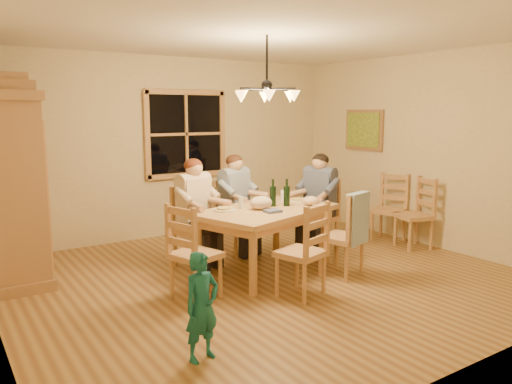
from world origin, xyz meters
TOP-DOWN VIEW (x-y plane):
  - floor at (0.00, 0.00)m, footprint 5.50×5.50m
  - ceiling at (0.00, 0.00)m, footprint 5.50×5.00m
  - wall_back at (0.00, 2.50)m, footprint 5.50×0.02m
  - wall_right at (2.75, 0.00)m, footprint 0.02×5.00m
  - window at (0.20, 2.47)m, footprint 1.30×0.06m
  - painting at (2.71, 1.20)m, footprint 0.06×0.78m
  - chandelier at (-0.00, 0.00)m, footprint 0.77×0.68m
  - armoire at (-2.42, 1.57)m, footprint 0.66×1.40m
  - dining_table at (0.15, 0.22)m, footprint 1.88×1.45m
  - chair_far_left at (-0.48, 0.84)m, footprint 0.54×0.53m
  - chair_far_right at (0.23, 1.06)m, footprint 0.54×0.53m
  - chair_near_left at (-0.02, -0.65)m, footprint 0.54×0.53m
  - chair_near_right at (0.77, -0.41)m, footprint 0.54×0.53m
  - chair_end_left at (-0.95, -0.12)m, footprint 0.53×0.54m
  - chair_end_right at (1.25, 0.55)m, footprint 0.53×0.54m
  - adult_woman at (-0.48, 0.84)m, footprint 0.49×0.51m
  - adult_plaid_man at (0.23, 1.06)m, footprint 0.49×0.51m
  - adult_slate_man at (1.25, 0.55)m, footprint 0.51×0.49m
  - towel at (0.83, -0.59)m, footprint 0.39×0.21m
  - wine_bottle_a at (0.30, 0.29)m, footprint 0.08×0.08m
  - wine_bottle_b at (0.45, 0.21)m, footprint 0.08×0.08m
  - plate_woman at (-0.33, 0.38)m, footprint 0.26×0.26m
  - plate_plaid at (0.32, 0.53)m, footprint 0.26×0.26m
  - plate_slate at (0.75, 0.38)m, footprint 0.26×0.26m
  - wine_glass_a at (-0.10, 0.38)m, footprint 0.06×0.06m
  - wine_glass_b at (0.60, 0.50)m, footprint 0.06×0.06m
  - cap at (0.72, 0.09)m, footprint 0.20×0.20m
  - napkin at (0.08, -0.01)m, footprint 0.21×0.19m
  - cloth_bundle at (0.07, 0.21)m, footprint 0.28×0.22m
  - child at (-1.49, -1.30)m, footprint 0.34×0.26m
  - chair_spare_front at (2.45, -0.07)m, footprint 0.53×0.54m
  - chair_spare_back at (2.45, 0.39)m, footprint 0.54×0.56m

SIDE VIEW (x-z plane):
  - floor at x=0.00m, z-range 0.00..0.00m
  - chair_far_left at x=-0.48m, z-range -0.19..0.80m
  - chair_far_right at x=0.23m, z-range -0.19..0.80m
  - chair_near_left at x=-0.02m, z-range -0.19..0.80m
  - chair_near_right at x=0.77m, z-range -0.19..0.80m
  - chair_end_left at x=-0.95m, z-range -0.19..0.80m
  - chair_end_right at x=1.25m, z-range -0.19..0.80m
  - chair_spare_front at x=2.45m, z-range -0.19..0.80m
  - chair_spare_back at x=2.45m, z-range -0.19..0.80m
  - child at x=-1.49m, z-range 0.00..0.85m
  - dining_table at x=0.15m, z-range 0.27..1.03m
  - towel at x=0.83m, z-range 0.41..0.99m
  - plate_woman at x=-0.33m, z-range 0.76..0.78m
  - plate_plaid at x=0.32m, z-range 0.76..0.78m
  - plate_slate at x=0.75m, z-range 0.76..0.78m
  - napkin at x=0.08m, z-range 0.76..0.79m
  - cap at x=0.72m, z-range 0.76..0.87m
  - wine_glass_a at x=-0.10m, z-range 0.76..0.90m
  - wine_glass_b at x=0.60m, z-range 0.76..0.90m
  - cloth_bundle at x=0.07m, z-range 0.76..0.91m
  - adult_woman at x=-0.48m, z-range 0.40..1.28m
  - adult_plaid_man at x=0.23m, z-range 0.40..1.28m
  - adult_slate_man at x=1.25m, z-range 0.40..1.28m
  - wine_bottle_a at x=0.30m, z-range 0.76..1.09m
  - wine_bottle_b at x=0.45m, z-range 0.76..1.09m
  - armoire at x=-2.42m, z-range -0.09..2.21m
  - wall_back at x=0.00m, z-range 0.00..2.70m
  - wall_right at x=2.75m, z-range 0.00..2.70m
  - window at x=0.20m, z-range 0.90..2.20m
  - painting at x=2.71m, z-range 1.28..1.92m
  - chandelier at x=0.00m, z-range 1.72..2.43m
  - ceiling at x=0.00m, z-range 2.69..2.71m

